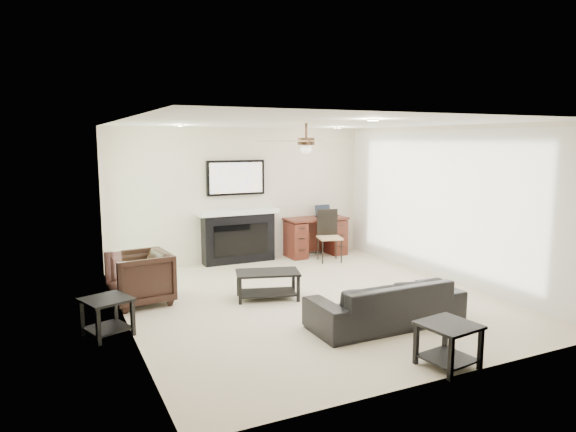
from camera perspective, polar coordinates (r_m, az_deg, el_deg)
name	(u,v)px	position (r m, az deg, el deg)	size (l,w,h in m)	color
room_shell	(318,182)	(7.30, 3.39, 3.83)	(5.50, 5.54, 2.52)	beige
sofa	(386,302)	(6.52, 10.81, -9.42)	(1.94, 0.76, 0.57)	black
armchair	(140,278)	(7.47, -16.15, -6.64)	(0.79, 0.81, 0.74)	black
coffee_table	(268,285)	(7.45, -2.27, -7.68)	(0.90, 0.50, 0.40)	black
end_table_near	(448,345)	(5.55, 17.35, -13.54)	(0.52, 0.52, 0.45)	black
end_table_left	(107,317)	(6.44, -19.45, -10.53)	(0.50, 0.50, 0.45)	black
fireplace_unit	(238,212)	(9.53, -5.53, 0.46)	(1.52, 0.34, 1.91)	black
desk	(316,237)	(10.16, 3.09, -2.30)	(1.22, 0.56, 0.76)	#3D1D0F
desk_chair	(330,236)	(9.67, 4.66, -2.23)	(0.42, 0.44, 0.97)	black
laptop	(325,211)	(10.16, 4.16, 0.52)	(0.33, 0.24, 0.23)	black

